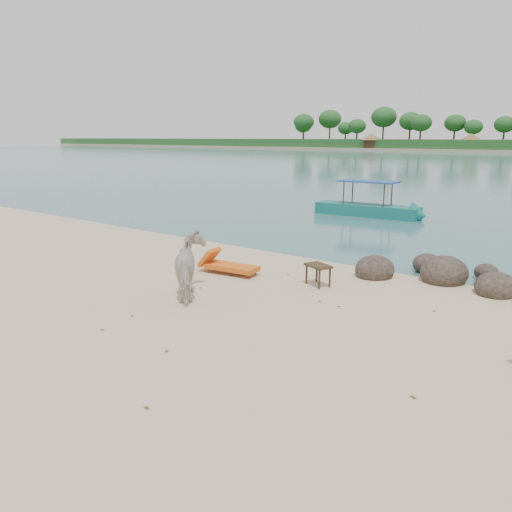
{
  "coord_description": "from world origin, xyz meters",
  "views": [
    {
      "loc": [
        6.52,
        -7.46,
        3.86
      ],
      "look_at": [
        -0.72,
        2.0,
        1.0
      ],
      "focal_mm": 35.0,
      "sensor_mm": 36.0,
      "label": 1
    }
  ],
  "objects_px": {
    "boulders": "(462,279)",
    "lounge_chair": "(232,265)",
    "cow": "(192,267)",
    "boat_near": "(368,186)",
    "side_table": "(318,276)"
  },
  "relations": [
    {
      "from": "lounge_chair",
      "to": "boat_near",
      "type": "height_order",
      "value": "boat_near"
    },
    {
      "from": "cow",
      "to": "boat_near",
      "type": "relative_size",
      "value": 0.31
    },
    {
      "from": "boulders",
      "to": "cow",
      "type": "height_order",
      "value": "cow"
    },
    {
      "from": "boulders",
      "to": "side_table",
      "type": "relative_size",
      "value": 9.09
    },
    {
      "from": "cow",
      "to": "boat_near",
      "type": "xyz_separation_m",
      "value": [
        -2.4,
        14.93,
        0.66
      ]
    },
    {
      "from": "cow",
      "to": "lounge_chair",
      "type": "bearing_deg",
      "value": -122.51
    },
    {
      "from": "boat_near",
      "to": "side_table",
      "type": "bearing_deg",
      "value": -74.1
    },
    {
      "from": "boulders",
      "to": "boat_near",
      "type": "distance_m",
      "value": 12.36
    },
    {
      "from": "lounge_chair",
      "to": "boat_near",
      "type": "distance_m",
      "value": 12.96
    },
    {
      "from": "cow",
      "to": "lounge_chair",
      "type": "distance_m",
      "value": 2.28
    },
    {
      "from": "cow",
      "to": "lounge_chair",
      "type": "relative_size",
      "value": 0.95
    },
    {
      "from": "lounge_chair",
      "to": "cow",
      "type": "bearing_deg",
      "value": -83.37
    },
    {
      "from": "boulders",
      "to": "side_table",
      "type": "height_order",
      "value": "boulders"
    },
    {
      "from": "boulders",
      "to": "lounge_chair",
      "type": "relative_size",
      "value": 3.29
    },
    {
      "from": "cow",
      "to": "side_table",
      "type": "xyz_separation_m",
      "value": [
        1.99,
        2.65,
        -0.49
      ]
    }
  ]
}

